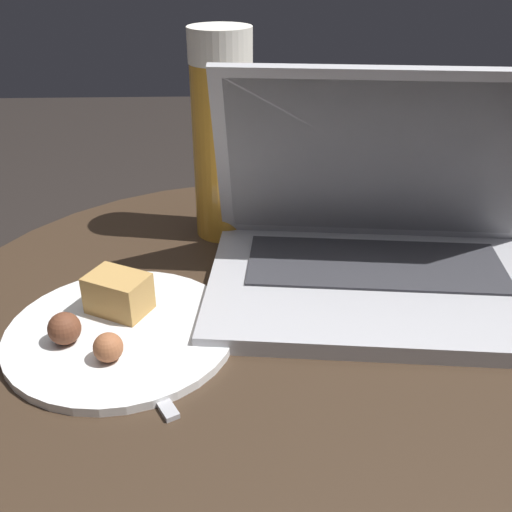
# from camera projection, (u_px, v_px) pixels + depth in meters

# --- Properties ---
(table) EXTENTS (0.73, 0.73, 0.50)m
(table) POSITION_uv_depth(u_px,v_px,m) (263.00, 409.00, 0.70)
(table) COLOR black
(table) RESTS_ON ground_plane
(laptop) EXTENTS (0.40, 0.28, 0.24)m
(laptop) POSITION_uv_depth(u_px,v_px,m) (378.00, 244.00, 0.66)
(laptop) COLOR #B2B2B7
(laptop) RESTS_ON table
(beer_glass) EXTENTS (0.08, 0.08, 0.26)m
(beer_glass) POSITION_uv_depth(u_px,v_px,m) (222.00, 136.00, 0.74)
(beer_glass) COLOR gold
(beer_glass) RESTS_ON table
(snack_plate) EXTENTS (0.23, 0.23, 0.05)m
(snack_plate) POSITION_uv_depth(u_px,v_px,m) (118.00, 326.00, 0.59)
(snack_plate) COLOR white
(snack_plate) RESTS_ON table
(fork) EXTENTS (0.10, 0.17, 0.00)m
(fork) POSITION_uv_depth(u_px,v_px,m) (129.00, 350.00, 0.57)
(fork) COLOR #B2B2B7
(fork) RESTS_ON table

